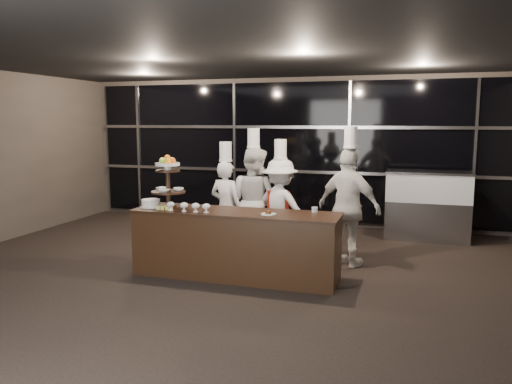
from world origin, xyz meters
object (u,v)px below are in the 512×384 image
(chef_b, at_px, (254,200))
(display_stand, at_px, (168,178))
(display_case, at_px, (428,202))
(chef_d, at_px, (349,207))
(chef_a, at_px, (226,206))
(layer_cake, at_px, (151,203))
(chef_c, at_px, (280,207))
(buffet_counter, at_px, (235,244))

(chef_b, bearing_deg, display_stand, -124.22)
(display_case, xyz_separation_m, chef_d, (-1.15, -2.11, 0.20))
(chef_a, height_order, chef_b, chef_b)
(display_stand, height_order, layer_cake, display_stand)
(display_stand, bearing_deg, chef_b, 55.78)
(layer_cake, bearing_deg, display_case, 39.68)
(layer_cake, xyz_separation_m, chef_c, (1.56, 1.26, -0.19))
(buffet_counter, relative_size, chef_a, 1.57)
(display_stand, xyz_separation_m, chef_b, (0.86, 1.26, -0.47))
(chef_d, bearing_deg, display_case, 61.50)
(buffet_counter, relative_size, display_case, 1.93)
(chef_c, relative_size, chef_d, 0.90)
(buffet_counter, distance_m, display_stand, 1.33)
(chef_b, relative_size, chef_c, 1.09)
(buffet_counter, relative_size, display_stand, 3.81)
(layer_cake, bearing_deg, chef_b, 49.76)
(chef_d, bearing_deg, layer_cake, -158.54)
(layer_cake, bearing_deg, display_stand, 11.21)
(layer_cake, bearing_deg, chef_a, 57.59)
(chef_b, bearing_deg, buffet_counter, -83.56)
(chef_c, bearing_deg, display_stand, -137.19)
(layer_cake, height_order, chef_b, chef_b)
(display_stand, distance_m, layer_cake, 0.45)
(chef_a, bearing_deg, chef_d, -2.20)
(chef_a, bearing_deg, layer_cake, -122.41)
(chef_c, bearing_deg, buffet_counter, -104.30)
(buffet_counter, xyz_separation_m, layer_cake, (-1.25, -0.05, 0.51))
(chef_c, height_order, chef_d, chef_d)
(display_case, distance_m, chef_b, 3.27)
(display_case, xyz_separation_m, chef_b, (-2.69, -1.84, 0.18))
(layer_cake, xyz_separation_m, chef_d, (2.66, 1.04, -0.08))
(display_case, relative_size, chef_d, 0.72)
(layer_cake, bearing_deg, chef_c, 38.97)
(display_case, height_order, chef_a, chef_a)
(display_stand, distance_m, chef_c, 1.87)
(display_stand, bearing_deg, chef_d, 22.47)
(layer_cake, bearing_deg, chef_d, 21.46)
(buffet_counter, height_order, display_case, display_case)
(buffet_counter, height_order, chef_c, chef_c)
(chef_c, bearing_deg, chef_d, -11.30)
(display_case, bearing_deg, layer_cake, -140.32)
(layer_cake, height_order, chef_d, chef_d)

